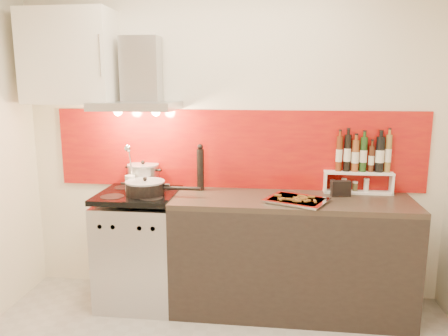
# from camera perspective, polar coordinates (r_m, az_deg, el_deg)

# --- Properties ---
(back_wall) EXTENTS (3.40, 0.02, 2.60)m
(back_wall) POSITION_cam_1_polar(r_m,az_deg,el_deg) (3.56, 0.88, 3.75)
(back_wall) COLOR silver
(back_wall) RESTS_ON ground
(backsplash) EXTENTS (3.00, 0.02, 0.64)m
(backsplash) POSITION_cam_1_polar(r_m,az_deg,el_deg) (3.56, 1.65, 2.44)
(backsplash) COLOR maroon
(backsplash) RESTS_ON back_wall
(range_stove) EXTENTS (0.60, 0.60, 0.91)m
(range_stove) POSITION_cam_1_polar(r_m,az_deg,el_deg) (3.63, -10.94, -10.34)
(range_stove) COLOR #B7B7BA
(range_stove) RESTS_ON ground
(counter) EXTENTS (1.80, 0.60, 0.90)m
(counter) POSITION_cam_1_polar(r_m,az_deg,el_deg) (3.47, 8.69, -11.13)
(counter) COLOR black
(counter) RESTS_ON ground
(range_hood) EXTENTS (0.62, 0.50, 0.61)m
(range_hood) POSITION_cam_1_polar(r_m,az_deg,el_deg) (3.52, -11.01, 10.70)
(range_hood) COLOR #B7B7BA
(range_hood) RESTS_ON back_wall
(upper_cabinet) EXTENTS (0.70, 0.35, 0.72)m
(upper_cabinet) POSITION_cam_1_polar(r_m,az_deg,el_deg) (3.72, -19.52, 13.49)
(upper_cabinet) COLOR white
(upper_cabinet) RESTS_ON back_wall
(stock_pot) EXTENTS (0.26, 0.26, 0.22)m
(stock_pot) POSITION_cam_1_polar(r_m,az_deg,el_deg) (3.66, -10.48, -0.94)
(stock_pot) COLOR #B7B7BA
(stock_pot) RESTS_ON range_stove
(saute_pan) EXTENTS (0.58, 0.30, 0.14)m
(saute_pan) POSITION_cam_1_polar(r_m,az_deg,el_deg) (3.41, -10.14, -2.53)
(saute_pan) COLOR black
(saute_pan) RESTS_ON range_stove
(utensil_jar) EXTENTS (0.08, 0.12, 0.39)m
(utensil_jar) POSITION_cam_1_polar(r_m,az_deg,el_deg) (3.51, -12.19, -1.30)
(utensil_jar) COLOR silver
(utensil_jar) RESTS_ON range_stove
(pepper_mill) EXTENTS (0.06, 0.06, 0.38)m
(pepper_mill) POSITION_cam_1_polar(r_m,az_deg,el_deg) (3.50, -3.11, 0.01)
(pepper_mill) COLOR black
(pepper_mill) RESTS_ON counter
(step_shelf) EXTENTS (0.53, 0.14, 0.46)m
(step_shelf) POSITION_cam_1_polar(r_m,az_deg,el_deg) (3.57, 17.45, 0.29)
(step_shelf) COLOR white
(step_shelf) RESTS_ON counter
(caddy_box) EXTENTS (0.15, 0.08, 0.12)m
(caddy_box) POSITION_cam_1_polar(r_m,az_deg,el_deg) (3.45, 15.01, -2.62)
(caddy_box) COLOR black
(caddy_box) RESTS_ON counter
(baking_tray) EXTENTS (0.52, 0.47, 0.03)m
(baking_tray) POSITION_cam_1_polar(r_m,az_deg,el_deg) (3.23, 9.49, -4.13)
(baking_tray) COLOR silver
(baking_tray) RESTS_ON counter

